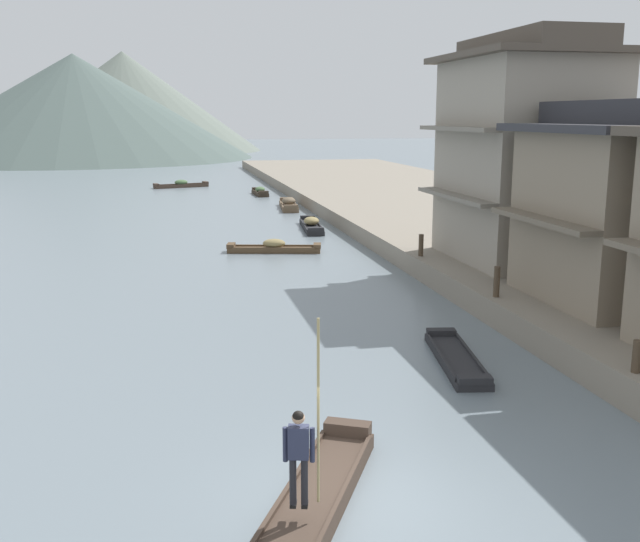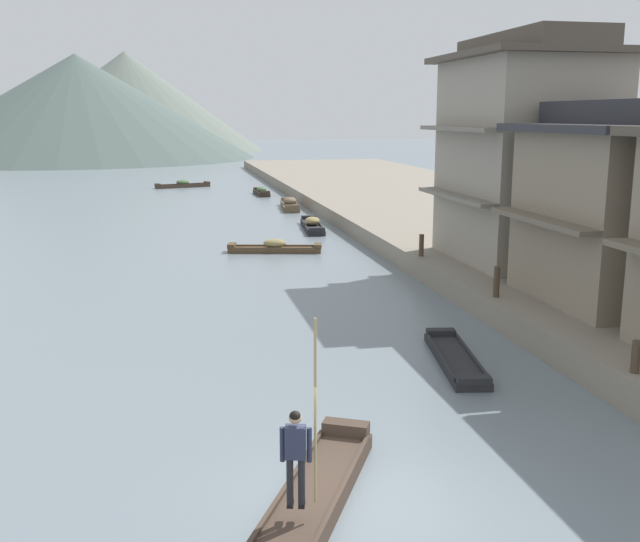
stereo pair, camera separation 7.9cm
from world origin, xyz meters
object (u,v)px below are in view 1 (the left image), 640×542
Objects in this scene: boat_moored_third at (260,192)px; boat_moored_far at (456,359)px; mooring_post_dock_far at (421,245)px; boat_midriver_drifting at (311,225)px; house_waterfront_tall at (524,152)px; boat_moored_nearest at (289,205)px; boat_foreground_poled at (315,500)px; mooring_post_dock_mid at (497,282)px; boat_moored_second at (181,185)px; boatman_person at (300,447)px; mooring_post_dock_near at (637,356)px; house_waterfront_second at (631,204)px; boat_midriver_upstream at (274,248)px.

boat_moored_third reaches higher than boat_moored_far.
mooring_post_dock_far reaches higher than boat_moored_third.
mooring_post_dock_far is at bearing -82.06° from boat_midriver_drifting.
house_waterfront_tall is at bearing 55.39° from boat_moored_far.
boat_moored_nearest is at bearing 88.28° from boat_midriver_drifting.
boat_midriver_drifting is (6.07, 30.99, 0.07)m from boat_foreground_poled.
boat_foreground_poled is 31.58m from boat_midriver_drifting.
boat_moored_third is at bearing 99.91° from house_waterfront_tall.
boat_moored_second is at bearing 100.20° from mooring_post_dock_mid.
house_waterfront_tall reaches higher than boat_moored_nearest.
boat_moored_far is 0.51× the size of house_waterfront_tall.
boatman_person reaches higher than boat_moored_third.
mooring_post_dock_far is (8.77, -41.56, 1.07)m from boat_moored_second.
mooring_post_dock_near reaches higher than boat_foreground_poled.
boat_moored_second is 1.15× the size of boat_moored_far.
boat_moored_nearest is at bearing -85.11° from boat_moored_third.
mooring_post_dock_near is at bearing -87.08° from boat_moored_third.
mooring_post_dock_near is at bearing -121.65° from house_waterfront_second.
boat_midriver_drifting is 7.67m from boat_midriver_upstream.
boat_foreground_poled is 1.00× the size of boat_moored_nearest.
boat_midriver_drifting is 0.62× the size of house_waterfront_tall.
boat_midriver_upstream is (-2.71, -26.59, -0.04)m from boat_moored_third.
boat_moored_far is at bearing -124.61° from house_waterfront_tall.
house_waterfront_tall is 5.48m from mooring_post_dock_far.
boat_midriver_drifting is 20.99m from mooring_post_dock_mid.
house_waterfront_tall is at bearing -21.63° from mooring_post_dock_far.
mooring_post_dock_near is at bearing -87.58° from boat_moored_nearest.
boat_moored_far is at bearing -90.40° from boat_moored_third.
mooring_post_dock_mid reaches higher than boat_foreground_poled.
boat_moored_third is at bearing 94.89° from boat_moored_nearest.
house_waterfront_second is 4.68m from mooring_post_dock_mid.
mooring_post_dock_mid is (1.61, -30.86, 1.07)m from boat_moored_nearest.
boat_moored_second is 49.55m from mooring_post_dock_mid.
boat_foreground_poled is 24.20m from boat_midriver_upstream.
mooring_post_dock_far is (1.91, -13.68, 1.07)m from boat_midriver_drifting.
boat_moored_far is 11.10m from mooring_post_dock_far.
boat_moored_third is at bearing 84.18° from boat_midriver_upstream.
house_waterfront_second is 7.13× the size of mooring_post_dock_far.
mooring_post_dock_far reaches higher than boat_midriver_upstream.
boat_moored_nearest reaches higher than boat_moored_far.
house_waterfront_second is (6.54, 2.39, 3.74)m from boat_moored_far.
boat_moored_third is 0.42× the size of house_waterfront_tall.
mooring_post_dock_mid is at bearing -84.77° from boat_midriver_drifting.
boat_moored_second is at bearing 90.39° from boatman_person.
boatman_person is at bearing -127.45° from mooring_post_dock_mid.
boat_moored_nearest is at bearing 81.17° from boat_foreground_poled.
mooring_post_dock_mid reaches higher than mooring_post_dock_near.
house_waterfront_tall reaches higher than boat_foreground_poled.
mooring_post_dock_near is at bearing 19.68° from boat_foreground_poled.
boatman_person is 51.79m from boat_moored_third.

